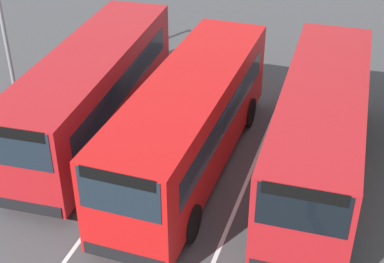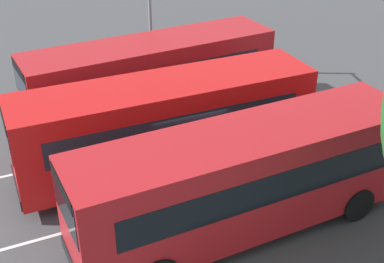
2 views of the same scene
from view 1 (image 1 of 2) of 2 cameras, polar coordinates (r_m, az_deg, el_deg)
name	(u,v)px [view 1 (image 1 of 2)]	position (r m, az deg, el deg)	size (l,w,h in m)	color
ground_plane	(197,161)	(18.50, 0.47, -3.03)	(64.69, 64.69, 0.00)	#424244
bus_far_left	(93,90)	(19.34, -10.13, 4.21)	(10.20, 3.64, 3.19)	#AD191E
bus_center_left	(190,121)	(17.24, -0.25, 1.11)	(10.09, 2.92, 3.19)	red
bus_center_right	(320,129)	(17.27, 12.95, 0.27)	(10.17, 3.33, 3.19)	#AD191E
lane_stripe_outer_left	(146,149)	(19.14, -4.70, -1.83)	(12.71, 0.12, 0.01)	silver
lane_stripe_inner_left	(250,173)	(18.03, 5.98, -4.26)	(12.71, 0.12, 0.01)	silver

